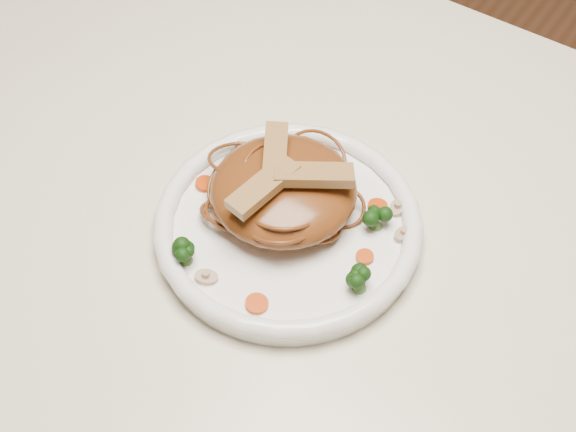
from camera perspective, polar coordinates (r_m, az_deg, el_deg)
The scene contains 19 objects.
table at distance 0.93m, azimuth 2.54°, elevation -4.09°, with size 1.20×0.80×0.75m.
plate at distance 0.83m, azimuth 0.00°, elevation -0.95°, with size 0.27×0.27×0.02m, color white.
noodle_mound at distance 0.82m, azimuth -0.31°, elevation 1.87°, with size 0.15×0.15×0.05m, color brown.
chicken_a at distance 0.78m, azimuth 1.80°, elevation 2.88°, with size 0.08×0.03×0.01m, color #9C7E4A.
chicken_b at distance 0.81m, azimuth -0.89°, elevation 4.54°, with size 0.07×0.02×0.01m, color #9C7E4A.
chicken_c at distance 0.77m, azimuth -1.73°, elevation 2.07°, with size 0.08×0.03×0.01m, color #9C7E4A.
broccoli_0 at distance 0.81m, azimuth 6.22°, elevation -0.06°, with size 0.03×0.03×0.03m, color #0F390B, non-canonical shape.
broccoli_1 at distance 0.85m, azimuth -3.60°, elevation 3.24°, with size 0.02×0.02×0.03m, color #0F390B, non-canonical shape.
broccoli_2 at distance 0.79m, azimuth -7.25°, elevation -2.41°, with size 0.03×0.03×0.03m, color #0F390B, non-canonical shape.
broccoli_3 at distance 0.77m, azimuth 5.04°, elevation -4.48°, with size 0.02×0.02×0.03m, color #0F390B, non-canonical shape.
carrot_0 at distance 0.84m, azimuth 6.26°, elevation 0.68°, with size 0.02×0.02×0.01m, color #CB4007.
carrot_1 at distance 0.86m, azimuth -5.79°, elevation 2.24°, with size 0.02×0.02×0.01m, color #CB4007.
carrot_2 at distance 0.80m, azimuth 5.37°, elevation -2.85°, with size 0.02×0.02×0.01m, color #CB4007.
carrot_3 at distance 0.88m, azimuth 0.97°, elevation 4.62°, with size 0.02×0.02×0.01m, color #CB4007.
carrot_4 at distance 0.77m, azimuth -2.19°, elevation -6.13°, with size 0.02×0.02×0.01m, color #CB4007.
mushroom_0 at distance 0.78m, azimuth -5.72°, elevation -4.27°, with size 0.02×0.02×0.01m, color #BCA68D.
mushroom_1 at distance 0.82m, azimuth 8.06°, elevation -1.27°, with size 0.02×0.02×0.01m, color #BCA68D.
mushroom_2 at distance 0.89m, azimuth -3.47°, elevation 4.75°, with size 0.03×0.03×0.01m, color #BCA68D.
mushroom_3 at distance 0.84m, azimuth 7.63°, elevation 0.56°, with size 0.02×0.02×0.01m, color #BCA68D.
Camera 1 is at (0.26, -0.45, 1.41)m, focal length 51.04 mm.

